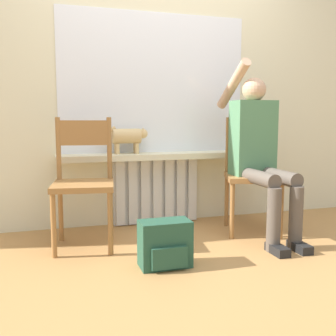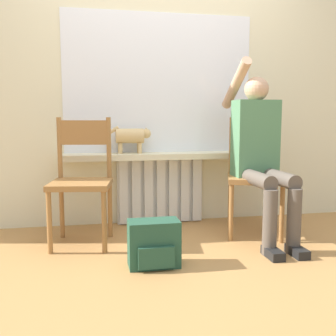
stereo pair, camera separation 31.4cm
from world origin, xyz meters
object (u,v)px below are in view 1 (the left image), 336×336
at_px(chair_right, 252,173).
at_px(backpack, 165,244).
at_px(cat, 128,137).
at_px(chair_left, 84,180).
at_px(person, 259,148).

relative_size(chair_right, backpack, 2.93).
xyz_separation_m(cat, backpack, (0.04, -0.99, -0.64)).
distance_m(chair_left, chair_right, 1.37).
height_order(chair_left, cat, chair_left).
relative_size(person, backpack, 4.34).
distance_m(chair_left, person, 1.38).
relative_size(person, cat, 3.24).
height_order(person, backpack, person).
bearing_deg(chair_right, cat, 175.08).
bearing_deg(backpack, chair_right, 31.78).
distance_m(chair_left, cat, 0.66).
height_order(chair_right, cat, chair_right).
height_order(person, cat, person).
relative_size(chair_left, chair_right, 1.00).
bearing_deg(chair_left, chair_right, 8.62).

